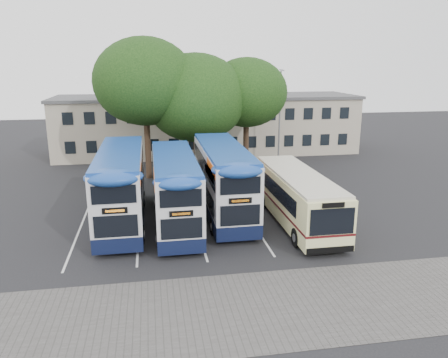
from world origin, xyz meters
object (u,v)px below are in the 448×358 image
object	(u,v)px
tree_mid	(196,98)
tree_right	(247,93)
tree_left	(145,82)
lamp_post	(280,112)
bus_dd_left	(121,184)
bus_single	(297,194)
bus_dd_mid	(175,187)
bus_dd_right	(223,177)

from	to	relation	value
tree_mid	tree_right	xyz separation A→B (m)	(4.61, 0.75, 0.32)
tree_mid	tree_left	bearing A→B (deg)	-175.61
lamp_post	tree_right	xyz separation A→B (m)	(-3.76, -2.16, 2.01)
bus_dd_left	bus_single	world-z (taller)	bus_dd_left
lamp_post	tree_right	world-z (taller)	tree_right
tree_left	tree_mid	bearing A→B (deg)	4.39
lamp_post	bus_dd_mid	bearing A→B (deg)	-126.57
lamp_post	tree_mid	size ratio (longest dim) A/B	0.86
tree_right	tree_mid	bearing A→B (deg)	-170.71
tree_mid	bus_dd_mid	size ratio (longest dim) A/B	1.01
tree_left	bus_dd_left	distance (m)	12.18
tree_left	bus_dd_left	world-z (taller)	tree_left
tree_right	bus_dd_right	bearing A→B (deg)	-109.63
bus_dd_mid	bus_dd_left	bearing A→B (deg)	164.45
lamp_post	bus_dd_left	size ratio (longest dim) A/B	0.83
tree_mid	tree_right	bearing A→B (deg)	9.29
tree_right	bus_dd_right	xyz separation A→B (m)	(-4.00, -11.21, -4.59)
bus_dd_left	tree_right	bearing A→B (deg)	48.34
lamp_post	tree_left	world-z (taller)	tree_left
tree_right	bus_dd_left	xyz separation A→B (m)	(-10.45, -11.74, -4.58)
lamp_post	bus_dd_mid	xyz separation A→B (m)	(-10.98, -14.80, -2.70)
tree_right	bus_dd_left	bearing A→B (deg)	-131.66
tree_mid	bus_single	bearing A→B (deg)	-69.24
bus_dd_mid	bus_single	bearing A→B (deg)	-6.87
lamp_post	tree_right	distance (m)	4.78
lamp_post	tree_right	size ratio (longest dim) A/B	0.89
lamp_post	tree_mid	world-z (taller)	tree_mid
bus_dd_right	bus_single	world-z (taller)	bus_dd_right
lamp_post	bus_dd_right	distance (m)	15.68
bus_dd_mid	bus_dd_right	xyz separation A→B (m)	(3.22, 1.43, 0.11)
tree_left	bus_dd_mid	distance (m)	13.02
tree_mid	bus_dd_mid	distance (m)	12.93
bus_dd_left	bus_single	distance (m)	10.85
bus_dd_right	bus_dd_left	bearing A→B (deg)	-175.32
tree_mid	bus_single	distance (m)	14.54
bus_dd_mid	bus_single	size ratio (longest dim) A/B	0.97
bus_dd_left	lamp_post	bearing A→B (deg)	44.38
bus_dd_mid	lamp_post	bearing A→B (deg)	53.43
bus_dd_right	bus_dd_mid	bearing A→B (deg)	-156.13
tree_right	tree_left	bearing A→B (deg)	-173.03
tree_left	bus_dd_left	xyz separation A→B (m)	(-1.64, -10.67, -5.66)
lamp_post	bus_dd_right	size ratio (longest dim) A/B	0.83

